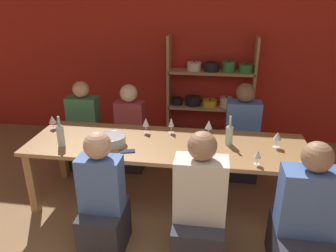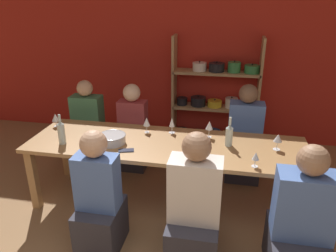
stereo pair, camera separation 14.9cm
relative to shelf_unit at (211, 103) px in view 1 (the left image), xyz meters
name	(u,v)px [view 1 (the left image)]	position (x,y,z in m)	size (l,w,h in m)	color
wall_back_red	(191,51)	(-0.34, 0.20, 0.73)	(8.80, 0.06, 2.70)	red
shelf_unit	(211,103)	(0.00, 0.00, 0.00)	(1.27, 0.30, 1.60)	tan
dining_table	(167,150)	(-0.42, -1.71, 0.03)	(2.86, 0.87, 0.72)	#AD7F4C
mixing_bowl	(112,140)	(-0.96, -1.82, 0.15)	(0.28, 0.28, 0.09)	#B7BABC
wine_bottle_green	(60,134)	(-1.46, -1.93, 0.23)	(0.07, 0.07, 0.32)	#B2C6C1
wine_bottle_dark	(229,134)	(0.21, -1.64, 0.22)	(0.07, 0.07, 0.30)	#B2C6C1
wine_glass_white_a	(258,155)	(0.45, -2.04, 0.20)	(0.06, 0.06, 0.14)	white
wine_glass_red_a	(52,120)	(-1.75, -1.52, 0.21)	(0.08, 0.08, 0.15)	white
wine_glass_empty_a	(209,125)	(0.00, -1.48, 0.24)	(0.08, 0.08, 0.19)	white
wine_glass_empty_b	(171,123)	(-0.41, -1.44, 0.22)	(0.07, 0.07, 0.18)	white
wine_glass_white_b	(277,136)	(0.68, -1.65, 0.22)	(0.08, 0.08, 0.17)	white
wine_glass_empty_c	(305,153)	(0.88, -1.96, 0.21)	(0.07, 0.07, 0.16)	white
wine_glass_red_b	(146,122)	(-0.68, -1.48, 0.22)	(0.07, 0.07, 0.17)	white
cell_phone	(127,151)	(-0.77, -1.96, 0.11)	(0.16, 0.11, 0.01)	#1E2338
person_near_a	(303,228)	(0.80, -2.50, -0.19)	(0.44, 0.56, 1.18)	#2D2D38
person_far_a	(131,137)	(-1.00, -0.96, -0.20)	(0.36, 0.45, 1.12)	#2D2D38
person_near_b	(103,208)	(-0.86, -2.48, -0.19)	(0.37, 0.46, 1.15)	#2D2D38
person_far_b	(86,135)	(-1.60, -1.00, -0.20)	(0.39, 0.49, 1.15)	#2D2D38
person_near_c	(199,216)	(-0.03, -2.48, -0.18)	(0.42, 0.53, 1.20)	#2D2D38
person_far_c	(241,142)	(0.40, -0.95, -0.18)	(0.41, 0.51, 1.19)	#2D2D38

